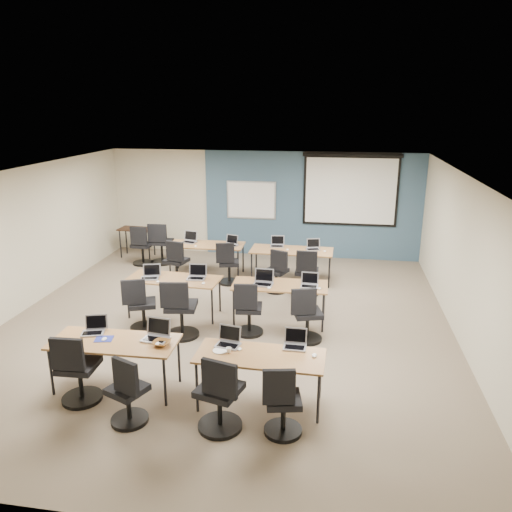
% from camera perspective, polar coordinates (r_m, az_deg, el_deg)
% --- Properties ---
extents(floor, '(8.00, 9.00, 0.02)m').
position_cam_1_polar(floor, '(9.14, -3.45, -7.81)').
color(floor, '#6B6354').
rests_on(floor, ground).
extents(ceiling, '(8.00, 9.00, 0.02)m').
position_cam_1_polar(ceiling, '(8.37, -3.78, 9.21)').
color(ceiling, white).
rests_on(ceiling, ground).
extents(wall_back, '(8.00, 0.04, 2.70)m').
position_cam_1_polar(wall_back, '(12.96, 0.82, 5.98)').
color(wall_back, beige).
rests_on(wall_back, ground).
extents(wall_front, '(8.00, 0.04, 2.70)m').
position_cam_1_polar(wall_front, '(4.74, -16.18, -15.29)').
color(wall_front, beige).
rests_on(wall_front, ground).
extents(wall_left, '(0.04, 9.00, 2.70)m').
position_cam_1_polar(wall_left, '(10.30, -25.87, 1.33)').
color(wall_left, beige).
rests_on(wall_left, ground).
extents(wall_right, '(0.04, 9.00, 2.70)m').
position_cam_1_polar(wall_right, '(8.71, 22.98, -0.93)').
color(wall_right, beige).
rests_on(wall_right, ground).
extents(blue_accent_panel, '(5.50, 0.04, 2.70)m').
position_cam_1_polar(blue_accent_panel, '(12.81, 6.37, 5.74)').
color(blue_accent_panel, '#3D5977').
rests_on(blue_accent_panel, wall_back).
extents(whiteboard, '(1.28, 0.03, 0.98)m').
position_cam_1_polar(whiteboard, '(12.92, -0.55, 6.39)').
color(whiteboard, '#B0B9C5').
rests_on(whiteboard, wall_back).
extents(projector_screen, '(2.40, 0.10, 1.82)m').
position_cam_1_polar(projector_screen, '(12.64, 10.78, 7.87)').
color(projector_screen, black).
rests_on(projector_screen, wall_back).
extents(training_table_front_left, '(1.73, 0.72, 0.73)m').
position_cam_1_polar(training_table_front_left, '(7.19, -15.87, -9.65)').
color(training_table_front_left, brown).
rests_on(training_table_front_left, floor).
extents(training_table_front_right, '(1.67, 0.70, 0.73)m').
position_cam_1_polar(training_table_front_right, '(6.58, 0.47, -11.62)').
color(training_table_front_right, '#A7753D').
rests_on(training_table_front_right, floor).
extents(training_table_mid_left, '(1.72, 0.72, 0.73)m').
position_cam_1_polar(training_table_mid_left, '(9.40, -9.38, -2.80)').
color(training_table_mid_left, '#AA7645').
rests_on(training_table_mid_left, floor).
extents(training_table_mid_right, '(1.70, 0.71, 0.73)m').
position_cam_1_polar(training_table_mid_right, '(8.97, 2.75, -3.56)').
color(training_table_mid_right, olive).
rests_on(training_table_mid_right, floor).
extents(training_table_back_left, '(1.72, 0.72, 0.73)m').
position_cam_1_polar(training_table_back_left, '(11.56, -5.68, 1.12)').
color(training_table_back_left, olive).
rests_on(training_table_back_left, floor).
extents(training_table_back_right, '(1.81, 0.76, 0.73)m').
position_cam_1_polar(training_table_back_right, '(11.08, 4.09, 0.48)').
color(training_table_back_right, brown).
rests_on(training_table_back_right, floor).
extents(laptop_0, '(0.31, 0.26, 0.23)m').
position_cam_1_polar(laptop_0, '(7.48, -18.01, -7.90)').
color(laptop_0, silver).
rests_on(laptop_0, training_table_front_left).
extents(mouse_0, '(0.07, 0.11, 0.04)m').
position_cam_1_polar(mouse_0, '(7.23, -16.96, -9.07)').
color(mouse_0, white).
rests_on(mouse_0, training_table_front_left).
extents(task_chair_0, '(0.54, 0.54, 1.01)m').
position_cam_1_polar(task_chair_0, '(7.15, -19.75, -12.58)').
color(task_chair_0, black).
rests_on(task_chair_0, floor).
extents(laptop_1, '(0.35, 0.30, 0.27)m').
position_cam_1_polar(laptop_1, '(7.08, -11.29, -8.73)').
color(laptop_1, '#B1B1B2').
rests_on(laptop_1, training_table_front_left).
extents(mouse_1, '(0.08, 0.11, 0.04)m').
position_cam_1_polar(mouse_1, '(6.93, -11.20, -9.82)').
color(mouse_1, white).
rests_on(mouse_1, training_table_front_left).
extents(task_chair_1, '(0.50, 0.47, 0.96)m').
position_cam_1_polar(task_chair_1, '(6.55, -14.45, -15.25)').
color(task_chair_1, black).
rests_on(task_chair_1, floor).
extents(laptop_2, '(0.31, 0.27, 0.24)m').
position_cam_1_polar(laptop_2, '(6.80, -3.15, -9.60)').
color(laptop_2, silver).
rests_on(laptop_2, training_table_front_right).
extents(mouse_2, '(0.06, 0.09, 0.03)m').
position_cam_1_polar(mouse_2, '(6.68, -1.90, -10.58)').
color(mouse_2, white).
rests_on(mouse_2, training_table_front_right).
extents(task_chair_2, '(0.56, 0.55, 1.03)m').
position_cam_1_polar(task_chair_2, '(6.25, -4.18, -16.05)').
color(task_chair_2, black).
rests_on(task_chair_2, floor).
extents(laptop_3, '(0.30, 0.26, 0.23)m').
position_cam_1_polar(laptop_3, '(6.75, 4.49, -9.83)').
color(laptop_3, '#AFAFBC').
rests_on(laptop_3, training_table_front_right).
extents(mouse_3, '(0.08, 0.11, 0.04)m').
position_cam_1_polar(mouse_3, '(6.56, 6.68, -11.22)').
color(mouse_3, white).
rests_on(mouse_3, training_table_front_right).
extents(task_chair_3, '(0.47, 0.47, 0.95)m').
position_cam_1_polar(task_chair_3, '(6.19, 3.00, -16.80)').
color(task_chair_3, black).
rests_on(task_chair_3, floor).
extents(laptop_4, '(0.32, 0.28, 0.25)m').
position_cam_1_polar(laptop_4, '(9.46, -11.96, -2.13)').
color(laptop_4, '#A9A9B6').
rests_on(laptop_4, training_table_mid_left).
extents(mouse_4, '(0.06, 0.09, 0.03)m').
position_cam_1_polar(mouse_4, '(9.23, -11.15, -2.89)').
color(mouse_4, white).
rests_on(mouse_4, training_table_mid_left).
extents(task_chair_4, '(0.52, 0.50, 0.98)m').
position_cam_1_polar(task_chair_4, '(8.98, -13.00, -5.88)').
color(task_chair_4, black).
rests_on(task_chair_4, floor).
extents(laptop_5, '(0.33, 0.28, 0.25)m').
position_cam_1_polar(laptop_5, '(9.31, -6.79, -2.16)').
color(laptop_5, silver).
rests_on(laptop_5, training_table_mid_left).
extents(mouse_5, '(0.07, 0.10, 0.03)m').
position_cam_1_polar(mouse_5, '(9.02, -6.04, -3.12)').
color(mouse_5, white).
rests_on(mouse_5, training_table_mid_left).
extents(task_chair_5, '(0.58, 0.58, 1.05)m').
position_cam_1_polar(task_chair_5, '(8.58, -8.68, -6.49)').
color(task_chair_5, black).
rests_on(task_chair_5, floor).
extents(laptop_6, '(0.35, 0.29, 0.26)m').
position_cam_1_polar(laptop_6, '(8.94, 0.86, -2.84)').
color(laptop_6, silver).
rests_on(laptop_6, training_table_mid_right).
extents(mouse_6, '(0.07, 0.11, 0.04)m').
position_cam_1_polar(mouse_6, '(8.76, 1.50, -3.64)').
color(mouse_6, white).
rests_on(mouse_6, training_table_mid_right).
extents(task_chair_6, '(0.49, 0.49, 0.97)m').
position_cam_1_polar(task_chair_6, '(8.59, -0.89, -6.53)').
color(task_chair_6, black).
rests_on(task_chair_6, floor).
extents(laptop_7, '(0.31, 0.26, 0.23)m').
position_cam_1_polar(laptop_7, '(8.90, 6.13, -3.09)').
color(laptop_7, '#B7B7B9').
rests_on(laptop_7, training_table_mid_right).
extents(mouse_7, '(0.07, 0.10, 0.03)m').
position_cam_1_polar(mouse_7, '(8.79, 7.27, -3.70)').
color(mouse_7, white).
rests_on(mouse_7, training_table_mid_right).
extents(task_chair_7, '(0.52, 0.51, 0.99)m').
position_cam_1_polar(task_chair_7, '(8.39, 5.78, -7.15)').
color(task_chair_7, black).
rests_on(task_chair_7, floor).
extents(laptop_8, '(0.33, 0.28, 0.25)m').
position_cam_1_polar(laptop_8, '(11.75, -7.58, 1.88)').
color(laptop_8, '#A5A5B0').
rests_on(laptop_8, training_table_back_left).
extents(mouse_8, '(0.08, 0.10, 0.03)m').
position_cam_1_polar(mouse_8, '(11.38, -6.91, 1.14)').
color(mouse_8, white).
rests_on(mouse_8, training_table_back_left).
extents(task_chair_8, '(0.52, 0.52, 1.00)m').
position_cam_1_polar(task_chair_8, '(11.17, -9.10, -1.04)').
color(task_chair_8, black).
rests_on(task_chair_8, floor).
extents(laptop_9, '(0.30, 0.26, 0.23)m').
position_cam_1_polar(laptop_9, '(11.41, -2.82, 1.52)').
color(laptop_9, silver).
rests_on(laptop_9, training_table_back_left).
extents(mouse_9, '(0.08, 0.11, 0.04)m').
position_cam_1_polar(mouse_9, '(11.26, -2.75, 1.08)').
color(mouse_9, white).
rests_on(mouse_9, training_table_back_left).
extents(task_chair_9, '(0.49, 0.49, 0.97)m').
position_cam_1_polar(task_chair_9, '(10.98, -3.20, -1.22)').
color(task_chair_9, black).
rests_on(task_chair_9, floor).
extents(laptop_10, '(0.30, 0.26, 0.23)m').
position_cam_1_polar(laptop_10, '(11.33, 2.45, 1.41)').
color(laptop_10, '#B3B3B3').
rests_on(laptop_10, training_table_back_right).
extents(mouse_10, '(0.06, 0.10, 0.03)m').
position_cam_1_polar(mouse_10, '(11.05, 3.62, 0.74)').
color(mouse_10, white).
rests_on(mouse_10, training_table_back_right).
extents(task_chair_10, '(0.50, 0.47, 0.96)m').
position_cam_1_polar(task_chair_10, '(10.50, 2.42, -2.12)').
color(task_chair_10, black).
rests_on(task_chair_10, floor).
extents(laptop_11, '(0.30, 0.25, 0.23)m').
position_cam_1_polar(laptop_11, '(11.15, 6.54, 1.05)').
color(laptop_11, silver).
rests_on(laptop_11, training_table_back_right).
extents(mouse_11, '(0.06, 0.09, 0.03)m').
position_cam_1_polar(mouse_11, '(11.01, 7.86, 0.54)').
color(mouse_11, white).
rests_on(mouse_11, training_table_back_right).
extents(task_chair_11, '(0.52, 0.52, 1.00)m').
position_cam_1_polar(task_chair_11, '(10.37, 5.80, -2.32)').
color(task_chair_11, black).
rests_on(task_chair_11, floor).
extents(blue_mousepad, '(0.28, 0.24, 0.01)m').
position_cam_1_polar(blue_mousepad, '(7.26, -16.99, -9.05)').
color(blue_mousepad, navy).
rests_on(blue_mousepad, training_table_front_left).
extents(snack_bowl, '(0.28, 0.28, 0.06)m').
position_cam_1_polar(snack_bowl, '(6.90, -10.76, -9.75)').
color(snack_bowl, '#995C23').
rests_on(snack_bowl, training_table_front_left).
extents(snack_plate, '(0.22, 0.22, 0.01)m').
position_cam_1_polar(snack_plate, '(6.66, -4.13, -10.72)').
color(snack_plate, white).
rests_on(snack_plate, training_table_front_right).
extents(coffee_cup, '(0.06, 0.06, 0.05)m').
position_cam_1_polar(coffee_cup, '(6.58, -3.14, -10.76)').
color(coffee_cup, white).
rests_on(coffee_cup, snack_plate).
extents(utility_table, '(0.89, 0.50, 0.75)m').
position_cam_1_polar(utility_table, '(13.27, -13.49, 2.68)').
color(utility_table, black).
rests_on(utility_table, floor).
extents(spare_chair_a, '(0.58, 0.58, 1.05)m').
position_cam_1_polar(spare_chair_a, '(12.58, -10.83, 1.05)').
color(spare_chair_a, black).
rests_on(spare_chair_a, floor).
extents(spare_chair_b, '(0.51, 0.51, 1.00)m').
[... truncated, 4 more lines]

